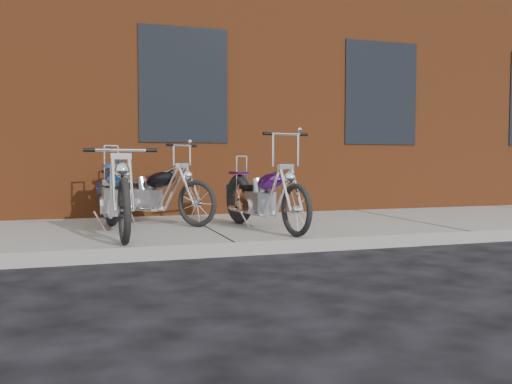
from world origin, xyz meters
name	(u,v)px	position (x,y,z in m)	size (l,w,h in m)	color
ground	(235,256)	(0.00, 0.00, 0.00)	(120.00, 120.00, 0.00)	black
sidewalk	(205,232)	(0.00, 1.50, 0.07)	(22.00, 3.00, 0.15)	gray
building_brick	(147,37)	(0.00, 8.00, 4.00)	(22.00, 10.00, 8.00)	brown
chopper_purple	(263,199)	(0.64, 0.98, 0.53)	(0.60, 2.11, 1.19)	black
chopper_blue	(117,197)	(-1.15, 1.10, 0.59)	(0.60, 2.44, 1.06)	black
chopper_third	(150,195)	(-0.65, 2.05, 0.54)	(1.49, 1.67, 1.09)	black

